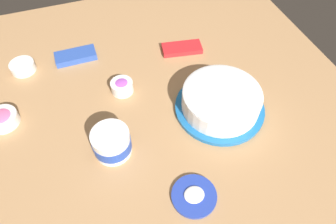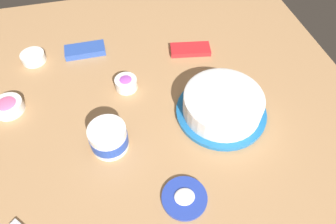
# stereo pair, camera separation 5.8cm
# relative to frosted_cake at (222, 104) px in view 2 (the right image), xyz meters

# --- Properties ---
(ground_plane) EXTENTS (1.54, 1.54, 0.00)m
(ground_plane) POSITION_rel_frosted_cake_xyz_m (-0.27, 0.03, -0.04)
(ground_plane) COLOR tan
(frosted_cake) EXTENTS (0.30, 0.30, 0.09)m
(frosted_cake) POSITION_rel_frosted_cake_xyz_m (0.00, 0.00, 0.00)
(frosted_cake) COLOR #1E6BB2
(frosted_cake) RESTS_ON ground_plane
(frosting_tub) EXTENTS (0.11, 0.11, 0.09)m
(frosting_tub) POSITION_rel_frosted_cake_xyz_m (-0.37, -0.04, 0.00)
(frosting_tub) COLOR white
(frosting_tub) RESTS_ON ground_plane
(frosting_tub_lid) EXTENTS (0.12, 0.12, 0.02)m
(frosting_tub_lid) POSITION_rel_frosted_cake_xyz_m (-0.20, -0.26, -0.04)
(frosting_tub_lid) COLOR #233DAD
(frosting_tub_lid) RESTS_ON ground_plane
(sprinkle_bowl_pink) EXTENTS (0.10, 0.10, 0.04)m
(sprinkle_bowl_pink) POSITION_rel_frosted_cake_xyz_m (-0.68, 0.18, -0.02)
(sprinkle_bowl_pink) COLOR white
(sprinkle_bowl_pink) RESTS_ON ground_plane
(sprinkle_bowl_green) EXTENTS (0.09, 0.09, 0.03)m
(sprinkle_bowl_green) POSITION_rel_frosted_cake_xyz_m (-0.60, 0.41, -0.03)
(sprinkle_bowl_green) COLOR white
(sprinkle_bowl_green) RESTS_ON ground_plane
(sprinkle_bowl_rainbow) EXTENTS (0.08, 0.08, 0.04)m
(sprinkle_bowl_rainbow) POSITION_rel_frosted_cake_xyz_m (-0.28, 0.19, -0.02)
(sprinkle_bowl_rainbow) COLOR white
(sprinkle_bowl_rainbow) RESTS_ON ground_plane
(candy_box_lower) EXTENTS (0.16, 0.09, 0.02)m
(candy_box_lower) POSITION_rel_frosted_cake_xyz_m (-0.01, 0.32, -0.03)
(candy_box_lower) COLOR red
(candy_box_lower) RESTS_ON ground_plane
(candy_box_upper) EXTENTS (0.15, 0.07, 0.02)m
(candy_box_upper) POSITION_rel_frosted_cake_xyz_m (-0.41, 0.41, -0.03)
(candy_box_upper) COLOR #2D51B2
(candy_box_upper) RESTS_ON ground_plane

